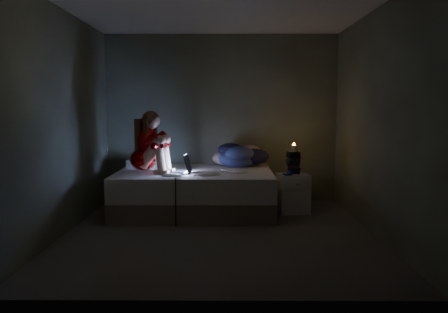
{
  "coord_description": "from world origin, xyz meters",
  "views": [
    {
      "loc": [
        0.09,
        -5.24,
        1.47
      ],
      "look_at": [
        0.05,
        1.0,
        0.8
      ],
      "focal_mm": 36.54,
      "sensor_mm": 36.0,
      "label": 1
    }
  ],
  "objects_px": {
    "candle": "(294,150)",
    "laptop": "(176,163)",
    "nightstand": "(293,193)",
    "phone": "(285,174)",
    "bed": "(195,191)",
    "woman": "(143,142)"
  },
  "relations": [
    {
      "from": "bed",
      "to": "phone",
      "type": "height_order",
      "value": "bed"
    },
    {
      "from": "candle",
      "to": "laptop",
      "type": "bearing_deg",
      "value": -169.71
    },
    {
      "from": "bed",
      "to": "laptop",
      "type": "relative_size",
      "value": 5.63
    },
    {
      "from": "woman",
      "to": "phone",
      "type": "relative_size",
      "value": 6.05
    },
    {
      "from": "nightstand",
      "to": "bed",
      "type": "bearing_deg",
      "value": 170.5
    },
    {
      "from": "bed",
      "to": "laptop",
      "type": "distance_m",
      "value": 0.55
    },
    {
      "from": "bed",
      "to": "candle",
      "type": "height_order",
      "value": "candle"
    },
    {
      "from": "nightstand",
      "to": "laptop",
      "type": "bearing_deg",
      "value": 179.59
    },
    {
      "from": "woman",
      "to": "laptop",
      "type": "relative_size",
      "value": 2.23
    },
    {
      "from": "candle",
      "to": "woman",
      "type": "bearing_deg",
      "value": -173.91
    },
    {
      "from": "laptop",
      "to": "phone",
      "type": "relative_size",
      "value": 2.71
    },
    {
      "from": "woman",
      "to": "phone",
      "type": "height_order",
      "value": "woman"
    },
    {
      "from": "bed",
      "to": "nightstand",
      "type": "xyz_separation_m",
      "value": [
        1.38,
        -0.04,
        -0.02
      ]
    },
    {
      "from": "nightstand",
      "to": "candle",
      "type": "relative_size",
      "value": 6.85
    },
    {
      "from": "laptop",
      "to": "bed",
      "type": "bearing_deg",
      "value": 51.37
    },
    {
      "from": "bed",
      "to": "candle",
      "type": "xyz_separation_m",
      "value": [
        1.39,
        0.05,
        0.58
      ]
    },
    {
      "from": "laptop",
      "to": "candle",
      "type": "bearing_deg",
      "value": 15.65
    },
    {
      "from": "nightstand",
      "to": "phone",
      "type": "xyz_separation_m",
      "value": [
        -0.12,
        -0.08,
        0.28
      ]
    },
    {
      "from": "woman",
      "to": "phone",
      "type": "bearing_deg",
      "value": 20.35
    },
    {
      "from": "laptop",
      "to": "nightstand",
      "type": "distance_m",
      "value": 1.69
    },
    {
      "from": "nightstand",
      "to": "phone",
      "type": "height_order",
      "value": "phone"
    },
    {
      "from": "bed",
      "to": "laptop",
      "type": "height_order",
      "value": "laptop"
    }
  ]
}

